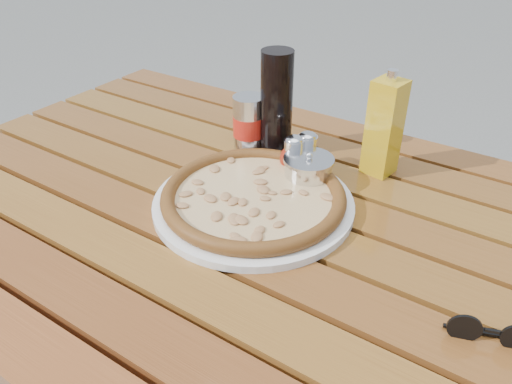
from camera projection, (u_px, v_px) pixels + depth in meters
The scene contains 10 objects.
table at pixel (250, 245), 0.93m from camera, with size 1.40×0.90×0.75m.
plate at pixel (253, 203), 0.90m from camera, with size 0.36×0.36×0.01m, color white.
pizza at pixel (253, 196), 0.89m from camera, with size 0.38×0.38×0.03m.
pepper_shaker at pixel (294, 155), 0.98m from camera, with size 0.06×0.06×0.08m.
oregano_shaker at pixel (307, 151), 1.00m from camera, with size 0.06×0.06×0.08m.
dark_bottle at pixel (276, 104), 1.02m from camera, with size 0.07×0.07×0.22m, color black.
soda_can at pixel (249, 124), 1.06m from camera, with size 0.09×0.09×0.12m.
olive_oil_cruet at pixel (384, 127), 0.95m from camera, with size 0.06×0.06×0.21m.
parmesan_tin at pixel (308, 171), 0.94m from camera, with size 0.11×0.11×0.07m.
sunglasses at pixel (490, 333), 0.63m from camera, with size 0.11×0.06×0.04m.
Camera 1 is at (0.41, -0.60, 1.26)m, focal length 35.00 mm.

